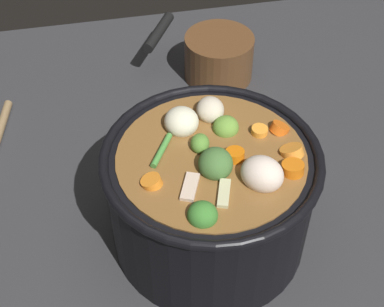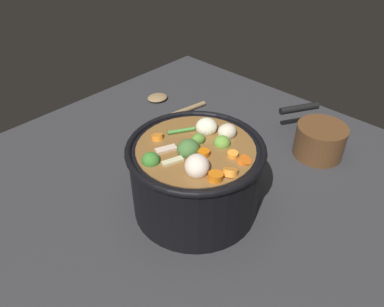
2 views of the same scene
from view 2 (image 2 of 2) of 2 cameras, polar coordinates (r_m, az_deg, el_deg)
name	(u,v)px [view 2 (image 2 of 2)]	position (r m, az deg, el deg)	size (l,w,h in m)	color
ground_plane	(195,206)	(0.78, 0.50, -7.84)	(1.10, 1.10, 0.00)	#2D2D30
cooking_pot	(196,176)	(0.73, 0.55, -3.37)	(0.26, 0.26, 0.17)	black
wooden_spoon	(166,104)	(1.11, -3.99, 7.47)	(0.16, 0.18, 0.01)	olive
small_saucepan	(319,140)	(0.95, 18.50, 2.00)	(0.19, 0.16, 0.08)	brown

